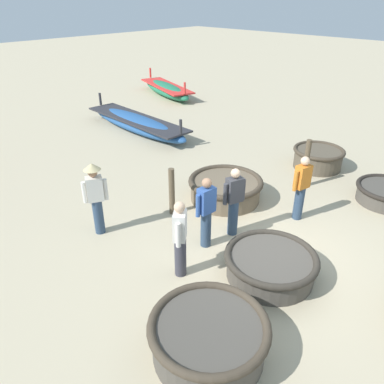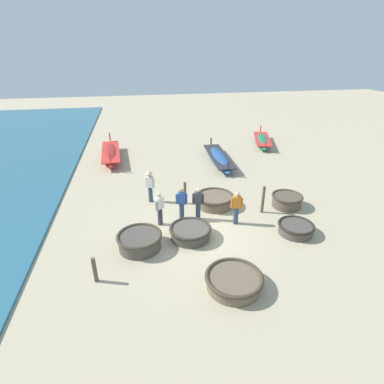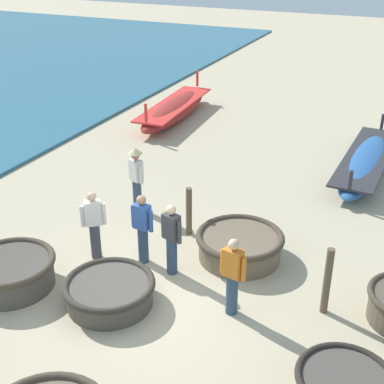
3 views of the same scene
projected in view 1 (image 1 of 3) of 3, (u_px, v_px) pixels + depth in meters
name	position (u px, v px, depth m)	size (l,w,h in m)	color
ground_plane	(265.00, 258.00, 7.55)	(80.00, 80.00, 0.00)	#BCAD8C
coracle_far_left	(225.00, 188.00, 9.52)	(1.89, 1.89, 0.59)	brown
coracle_tilted	(270.00, 264.00, 6.94)	(1.74, 1.74, 0.51)	#4C473F
coracle_beside_post	(209.00, 337.00, 5.41)	(1.78, 1.78, 0.62)	#4C473F
coracle_far_right	(318.00, 157.00, 11.25)	(1.51, 1.51, 0.61)	brown
long_boat_red_hull	(137.00, 123.00, 14.30)	(1.34, 5.52, 1.00)	#285693
long_boat_green_hull	(166.00, 89.00, 19.17)	(2.39, 4.63, 1.04)	#237551
fisherman_by_coracle	(206.00, 211.00, 7.54)	(0.53, 0.25, 1.57)	#2D425B
fisherman_crouching	(301.00, 187.00, 8.48)	(0.52, 0.29, 1.57)	#2D425B
fisherman_with_hat	(95.00, 194.00, 7.91)	(0.48, 0.36, 1.67)	#2D425B
fisherman_hauling	(234.00, 200.00, 7.92)	(0.51, 0.32, 1.57)	#2D425B
fisherman_standing_right	(180.00, 237.00, 6.73)	(0.43, 0.38, 1.57)	#383842
mooring_post_shoreline	(306.00, 164.00, 9.98)	(0.14, 0.14, 1.36)	brown
mooring_post_inland	(172.00, 192.00, 8.80)	(0.14, 0.14, 1.17)	brown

